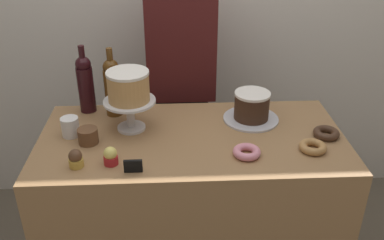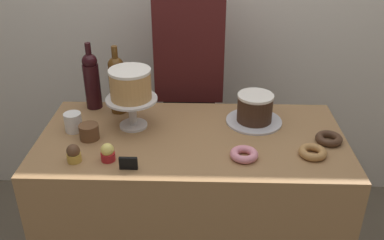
# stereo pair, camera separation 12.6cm
# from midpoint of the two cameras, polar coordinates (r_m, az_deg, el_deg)

# --- Properties ---
(display_counter) EXTENTS (1.32, 0.65, 0.91)m
(display_counter) POSITION_cam_midpoint_polar(r_m,az_deg,el_deg) (2.11, 1.76, -12.92)
(display_counter) COLOR #997047
(display_counter) RESTS_ON ground_plane
(cake_stand_pedestal) EXTENTS (0.23, 0.23, 0.14)m
(cake_stand_pedestal) POSITION_cam_midpoint_polar(r_m,az_deg,el_deg) (1.88, -6.11, 1.67)
(cake_stand_pedestal) COLOR silver
(cake_stand_pedestal) RESTS_ON display_counter
(white_layer_cake) EXTENTS (0.18, 0.18, 0.13)m
(white_layer_cake) POSITION_cam_midpoint_polar(r_m,az_deg,el_deg) (1.84, -6.29, 4.77)
(white_layer_cake) COLOR tan
(white_layer_cake) RESTS_ON cake_stand_pedestal
(silver_serving_platter) EXTENTS (0.25, 0.25, 0.01)m
(silver_serving_platter) POSITION_cam_midpoint_polar(r_m,az_deg,el_deg) (1.98, 10.08, -0.17)
(silver_serving_platter) COLOR silver
(silver_serving_platter) RESTS_ON display_counter
(chocolate_round_cake) EXTENTS (0.16, 0.16, 0.13)m
(chocolate_round_cake) POSITION_cam_midpoint_polar(r_m,az_deg,el_deg) (1.95, 10.25, 1.62)
(chocolate_round_cake) COLOR #3D2619
(chocolate_round_cake) RESTS_ON silver_serving_platter
(wine_bottle_amber) EXTENTS (0.08, 0.08, 0.33)m
(wine_bottle_amber) POSITION_cam_midpoint_polar(r_m,az_deg,el_deg) (2.01, -8.20, 4.83)
(wine_bottle_amber) COLOR #5B3814
(wine_bottle_amber) RESTS_ON display_counter
(wine_bottle_dark_red) EXTENTS (0.08, 0.08, 0.33)m
(wine_bottle_dark_red) POSITION_cam_midpoint_polar(r_m,az_deg,el_deg) (2.07, -11.58, 5.28)
(wine_bottle_dark_red) COLOR black
(wine_bottle_dark_red) RESTS_ON display_counter
(cupcake_chocolate) EXTENTS (0.06, 0.06, 0.07)m
(cupcake_chocolate) POSITION_cam_midpoint_polar(r_m,az_deg,el_deg) (1.70, -13.52, -4.44)
(cupcake_chocolate) COLOR gold
(cupcake_chocolate) RESTS_ON display_counter
(cupcake_lemon) EXTENTS (0.06, 0.06, 0.07)m
(cupcake_lemon) POSITION_cam_midpoint_polar(r_m,az_deg,el_deg) (1.68, -9.12, -4.38)
(cupcake_lemon) COLOR red
(cupcake_lemon) RESTS_ON display_counter
(donut_maple) EXTENTS (0.11, 0.11, 0.03)m
(donut_maple) POSITION_cam_midpoint_polar(r_m,az_deg,el_deg) (1.79, 17.80, -4.15)
(donut_maple) COLOR #B27F47
(donut_maple) RESTS_ON display_counter
(donut_chocolate) EXTENTS (0.11, 0.11, 0.03)m
(donut_chocolate) POSITION_cam_midpoint_polar(r_m,az_deg,el_deg) (1.90, 19.68, -2.39)
(donut_chocolate) COLOR #472D1E
(donut_chocolate) RESTS_ON display_counter
(donut_pink) EXTENTS (0.11, 0.11, 0.03)m
(donut_pink) POSITION_cam_midpoint_polar(r_m,az_deg,el_deg) (1.71, 9.09, -4.60)
(donut_pink) COLOR pink
(donut_pink) RESTS_ON display_counter
(cookie_stack) EXTENTS (0.08, 0.08, 0.07)m
(cookie_stack) POSITION_cam_midpoint_polar(r_m,az_deg,el_deg) (1.85, -11.71, -1.59)
(cookie_stack) COLOR brown
(cookie_stack) RESTS_ON display_counter
(price_sign_chalkboard) EXTENTS (0.07, 0.01, 0.05)m
(price_sign_chalkboard) POSITION_cam_midpoint_polar(r_m,az_deg,el_deg) (1.63, -6.32, -5.83)
(price_sign_chalkboard) COLOR black
(price_sign_chalkboard) RESTS_ON display_counter
(coffee_cup_ceramic) EXTENTS (0.08, 0.08, 0.08)m
(coffee_cup_ceramic) POSITION_cam_midpoint_polar(r_m,az_deg,el_deg) (1.92, -13.81, -0.32)
(coffee_cup_ceramic) COLOR white
(coffee_cup_ceramic) RESTS_ON display_counter
(barista_figure) EXTENTS (0.36, 0.22, 1.60)m
(barista_figure) POSITION_cam_midpoint_polar(r_m,az_deg,el_deg) (2.37, 1.20, 3.30)
(barista_figure) COLOR black
(barista_figure) RESTS_ON ground_plane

